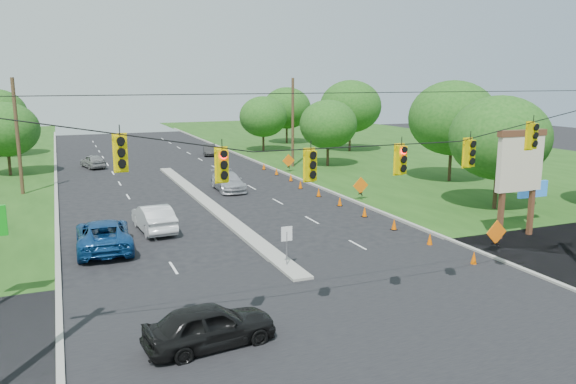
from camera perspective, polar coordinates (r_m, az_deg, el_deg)
name	(u,v)px	position (r m, az deg, el deg)	size (l,w,h in m)	color
ground	(346,316)	(21.93, 5.95, -12.45)	(160.00, 160.00, 0.00)	black
grass_right	(536,179)	(55.35, 23.85, 1.20)	(40.00, 160.00, 0.06)	#1E4714
cross_street	(346,316)	(21.93, 5.95, -12.45)	(160.00, 14.00, 0.02)	black
curb_left	(56,192)	(48.43, -22.49, -0.03)	(0.25, 110.00, 0.16)	gray
curb_right	(290,176)	(52.29, 0.18, 1.63)	(0.25, 110.00, 0.16)	gray
median	(208,205)	(40.76, -8.13, -1.27)	(1.00, 34.00, 0.18)	gray
median_sign	(287,239)	(26.54, -0.13, -4.76)	(0.55, 0.06, 2.05)	gray
signal_span	(362,193)	(19.56, 7.50, -0.12)	(25.60, 0.32, 9.00)	#422D1C
utility_pole_far_left	(18,137)	(47.89, -25.77, 5.04)	(0.28, 0.28, 9.00)	#422D1C
utility_pole_far_right	(293,123)	(57.24, 0.49, 7.02)	(0.28, 0.28, 9.00)	#422D1C
pylon_sign	(521,167)	(34.11, 22.61, 2.34)	(5.90, 2.30, 6.12)	#59331E
cone_0	(474,258)	(28.78, 18.36, -6.38)	(0.32, 0.32, 0.70)	#E25600
cone_1	(430,239)	(31.38, 14.21, -4.68)	(0.32, 0.32, 0.70)	#E25600
cone_2	(394,224)	(34.14, 10.73, -3.23)	(0.32, 0.32, 0.70)	#E25600
cone_3	(365,212)	(37.03, 7.79, -1.99)	(0.32, 0.32, 0.70)	#E25600
cone_4	(340,201)	(40.01, 5.29, -0.93)	(0.32, 0.32, 0.70)	#E25600
cone_5	(319,192)	(43.08, 3.14, -0.02)	(0.32, 0.32, 0.70)	#E25600
cone_6	(300,184)	(46.20, 1.27, 0.78)	(0.32, 0.32, 0.70)	#E25600
cone_7	(291,177)	(49.60, 0.29, 1.51)	(0.32, 0.32, 0.70)	#E25600
cone_8	(277,171)	(52.81, -1.17, 2.11)	(0.32, 0.32, 0.70)	#E25600
cone_9	(264,166)	(56.04, -2.46, 2.64)	(0.32, 0.32, 0.70)	#E25600
work_sign_0	(496,233)	(30.73, 20.41, -3.96)	(1.27, 0.58, 1.37)	black
work_sign_1	(361,186)	(41.78, 7.39, 0.59)	(1.27, 0.58, 1.37)	black
work_sign_2	(289,161)	(54.21, 0.05, 3.15)	(1.27, 0.58, 1.37)	black
tree_5	(6,129)	(57.95, -26.72, 5.70)	(5.88, 5.88, 6.86)	black
tree_7	(499,138)	(40.69, 20.68, 5.16)	(6.72, 6.72, 7.84)	black
tree_8	(453,118)	(50.80, 16.38, 7.23)	(7.56, 7.56, 8.82)	black
tree_9	(328,124)	(57.80, 4.10, 6.87)	(5.88, 5.88, 6.86)	black
tree_10	(350,106)	(70.27, 6.36, 8.63)	(7.56, 7.56, 8.82)	black
tree_11	(287,108)	(78.52, -0.13, 8.53)	(6.72, 6.72, 7.84)	black
tree_12	(263,117)	(69.88, -2.54, 7.66)	(5.88, 5.88, 6.86)	black
black_sedan	(210,325)	(19.45, -7.93, -13.28)	(1.79, 4.45, 1.52)	black
white_sedan	(154,218)	(34.13, -13.48, -2.58)	(1.69, 4.84, 1.60)	silver
blue_pickup	(103,235)	(31.15, -18.24, -4.14)	(2.70, 5.86, 1.63)	navy
silver_car_far	(228,181)	(45.64, -6.11, 1.08)	(2.06, 5.07, 1.47)	#9E9FA6
silver_car_oncoming	(93,161)	(60.38, -19.21, 2.98)	(1.65, 4.09, 1.39)	gray
dark_car_receding	(209,150)	(67.48, -7.99, 4.28)	(1.38, 3.95, 1.30)	#2A2A2A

